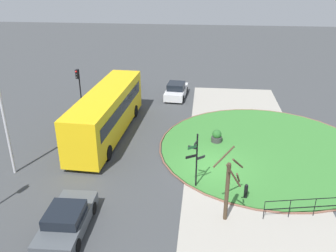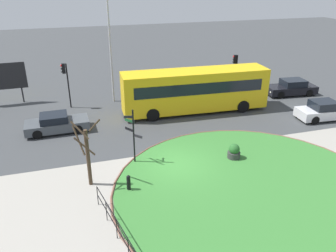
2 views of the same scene
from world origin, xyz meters
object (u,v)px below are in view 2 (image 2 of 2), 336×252
car_trailing (324,111)px  lamppost_tall (110,45)px  car_near_lane (291,88)px  signpost_directional (133,133)px  bollard_foreground (129,183)px  planter_near_signpost (234,152)px  street_tree_bare (87,152)px  bus_yellow (195,90)px  traffic_light_far (235,65)px  car_far_lane (57,123)px  traffic_light_near (65,76)px

car_trailing → lamppost_tall: lamppost_tall is taller
car_trailing → car_near_lane: bearing=83.3°
signpost_directional → car_trailing: size_ratio=0.79×
signpost_directional → bollard_foreground: size_ratio=3.63×
bollard_foreground → car_near_lane: bearing=32.1°
planter_near_signpost → street_tree_bare: bearing=-178.0°
bus_yellow → car_trailing: bus_yellow is taller
bus_yellow → traffic_light_far: bearing=38.8°
car_near_lane → signpost_directional: bearing=31.6°
car_far_lane → street_tree_bare: 7.74m
bus_yellow → car_far_lane: bus_yellow is taller
car_near_lane → car_trailing: size_ratio=1.10×
signpost_directional → bollard_foreground: bearing=-107.1°
car_near_lane → car_far_lane: 20.63m
bollard_foreground → street_tree_bare: (-1.82, 1.11, 1.46)m
car_trailing → planter_near_signpost: 10.05m
traffic_light_near → bus_yellow: bearing=158.1°
car_far_lane → car_trailing: (19.39, -3.52, 0.06)m
car_far_lane → traffic_light_near: size_ratio=1.17×
car_near_lane → car_trailing: 5.79m
bus_yellow → car_trailing: (8.81, -4.30, -1.14)m
bollard_foreground → street_tree_bare: 2.58m
car_far_lane → traffic_light_far: size_ratio=1.28×
signpost_directional → lamppost_tall: 11.29m
car_far_lane → bus_yellow: bearing=2.8°
car_trailing → bollard_foreground: bearing=-158.0°
bollard_foreground → bus_yellow: bus_yellow is taller
signpost_directional → street_tree_bare: street_tree_bare is taller
traffic_light_near → lamppost_tall: size_ratio=0.41×
signpost_directional → traffic_light_near: (-3.32, 10.38, 0.80)m
traffic_light_near → lamppost_tall: lamppost_tall is taller
bollard_foreground → car_trailing: car_trailing is taller
traffic_light_far → car_near_lane: bearing=162.3°
traffic_light_far → signpost_directional: bearing=53.9°
lamppost_tall → traffic_light_far: bearing=-1.8°
planter_near_signpost → car_far_lane: bearing=144.5°
signpost_directional → bus_yellow: (6.30, 6.60, -0.11)m
bus_yellow → car_far_lane: size_ratio=2.67×
signpost_directional → street_tree_bare: (-2.66, -1.63, 0.02)m
car_near_lane → traffic_light_near: 19.81m
bollard_foreground → lamppost_tall: (1.30, 13.64, 4.35)m
signpost_directional → lamppost_tall: lamppost_tall is taller
car_trailing → planter_near_signpost: car_trailing is taller
signpost_directional → traffic_light_far: traffic_light_far is taller
traffic_light_near → planter_near_signpost: traffic_light_near is taller
signpost_directional → traffic_light_near: 10.93m
car_near_lane → car_far_lane: (-20.52, -2.16, -0.05)m
traffic_light_near → traffic_light_far: 15.07m
traffic_light_far → lamppost_tall: (-11.29, 0.35, 2.33)m
car_trailing → lamppost_tall: bearing=154.1°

